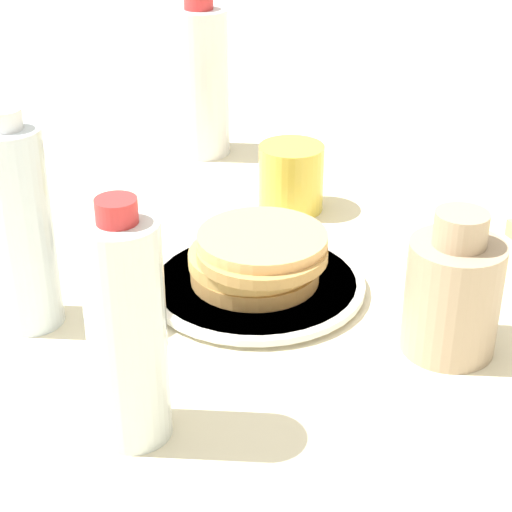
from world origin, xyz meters
TOP-DOWN VIEW (x-y plane):
  - ground_plane at (0.00, 0.00)m, footprint 4.00×4.00m
  - plate at (0.01, -0.00)m, footprint 0.22×0.22m
  - pancake_stack at (0.01, -0.00)m, footprint 0.14×0.14m
  - juice_glass at (0.14, -0.16)m, footprint 0.08×0.08m
  - cream_jug at (-0.18, -0.08)m, footprint 0.09×0.09m
  - water_bottle_near at (-0.11, 0.21)m, footprint 0.06×0.06m
  - water_bottle_mid at (0.37, -0.18)m, footprint 0.08×0.08m
  - water_bottle_far at (0.09, 0.21)m, footprint 0.06×0.06m

SIDE VIEW (x-z plane):
  - ground_plane at x=0.00m, z-range 0.00..0.00m
  - plate at x=0.01m, z-range 0.00..0.01m
  - pancake_stack at x=0.01m, z-range 0.01..0.06m
  - juice_glass at x=0.14m, z-range 0.00..0.08m
  - cream_jug at x=-0.18m, z-range -0.01..0.13m
  - water_bottle_near at x=-0.11m, z-range -0.01..0.20m
  - water_bottle_far at x=0.09m, z-range -0.01..0.21m
  - water_bottle_mid at x=0.37m, z-range -0.01..0.21m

